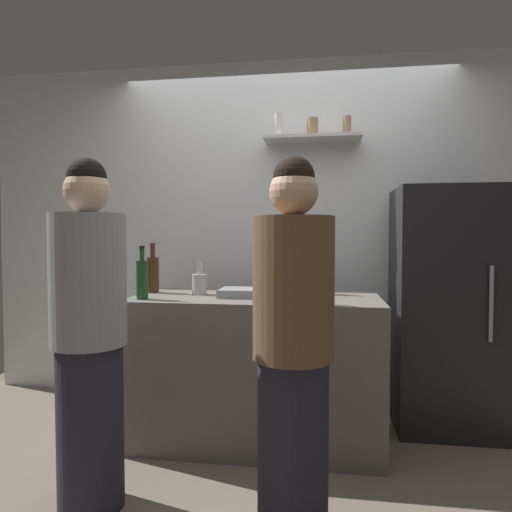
# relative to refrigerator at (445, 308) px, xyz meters

# --- Properties ---
(ground_plane) EXTENTS (5.28, 5.28, 0.00)m
(ground_plane) POSITION_rel_refrigerator_xyz_m (-1.09, -0.85, -0.79)
(ground_plane) COLOR #726656
(back_wall_assembly) EXTENTS (4.80, 0.32, 2.60)m
(back_wall_assembly) POSITION_rel_refrigerator_xyz_m (-1.09, 0.40, 0.51)
(back_wall_assembly) COLOR white
(back_wall_assembly) RESTS_ON ground
(refrigerator) EXTENTS (0.65, 0.60, 1.58)m
(refrigerator) POSITION_rel_refrigerator_xyz_m (0.00, 0.00, 0.00)
(refrigerator) COLOR black
(refrigerator) RESTS_ON ground
(counter) EXTENTS (1.52, 0.72, 0.89)m
(counter) POSITION_rel_refrigerator_xyz_m (-1.21, -0.36, -0.34)
(counter) COLOR #66605B
(counter) RESTS_ON ground
(baking_pan) EXTENTS (0.34, 0.24, 0.05)m
(baking_pan) POSITION_rel_refrigerator_xyz_m (-1.25, -0.39, 0.13)
(baking_pan) COLOR gray
(baking_pan) RESTS_ON counter
(utensil_holder) EXTENTS (0.09, 0.09, 0.22)m
(utensil_holder) POSITION_rel_refrigerator_xyz_m (-1.58, -0.33, 0.17)
(utensil_holder) COLOR #B2B2B7
(utensil_holder) RESTS_ON counter
(wine_bottle_amber_glass) EXTENTS (0.08, 0.08, 0.33)m
(wine_bottle_amber_glass) POSITION_rel_refrigerator_xyz_m (-1.91, -0.27, 0.23)
(wine_bottle_amber_glass) COLOR #472814
(wine_bottle_amber_glass) RESTS_ON counter
(wine_bottle_green_glass) EXTENTS (0.07, 0.07, 0.32)m
(wine_bottle_green_glass) POSITION_rel_refrigerator_xyz_m (-1.85, -0.58, 0.23)
(wine_bottle_green_glass) COLOR #19471E
(wine_bottle_green_glass) RESTS_ON counter
(wine_bottle_dark_glass) EXTENTS (0.08, 0.08, 0.30)m
(wine_bottle_dark_glass) POSITION_rel_refrigerator_xyz_m (-0.85, -0.18, 0.21)
(wine_bottle_dark_glass) COLOR black
(wine_bottle_dark_glass) RESTS_ON counter
(wine_bottle_pale_glass) EXTENTS (0.07, 0.07, 0.32)m
(wine_bottle_pale_glass) POSITION_rel_refrigerator_xyz_m (-0.95, -0.15, 0.23)
(wine_bottle_pale_glass) COLOR #B2BFB2
(wine_bottle_pale_glass) RESTS_ON counter
(water_bottle_plastic) EXTENTS (0.09, 0.09, 0.25)m
(water_bottle_plastic) POSITION_rel_refrigerator_xyz_m (-0.87, -0.65, 0.22)
(water_bottle_plastic) COLOR silver
(water_bottle_plastic) RESTS_ON counter
(person_brown_jacket) EXTENTS (0.34, 0.34, 1.60)m
(person_brown_jacket) POSITION_rel_refrigerator_xyz_m (-0.92, -1.24, -0.01)
(person_brown_jacket) COLOR #262633
(person_brown_jacket) RESTS_ON ground
(person_grey_hoodie) EXTENTS (0.34, 0.34, 1.62)m
(person_grey_hoodie) POSITION_rel_refrigerator_xyz_m (-1.86, -1.19, 0.01)
(person_grey_hoodie) COLOR #262633
(person_grey_hoodie) RESTS_ON ground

